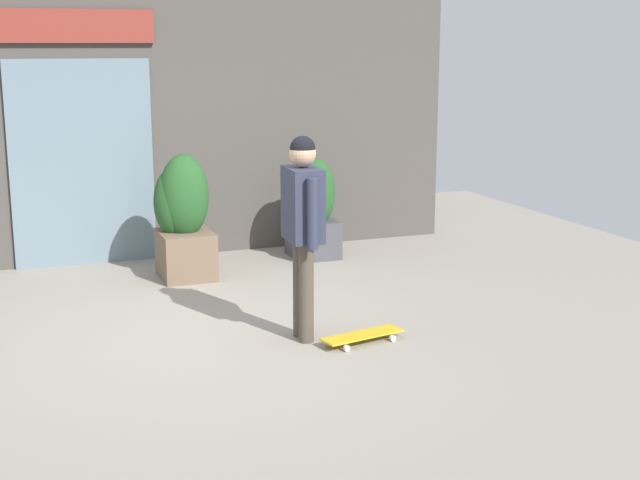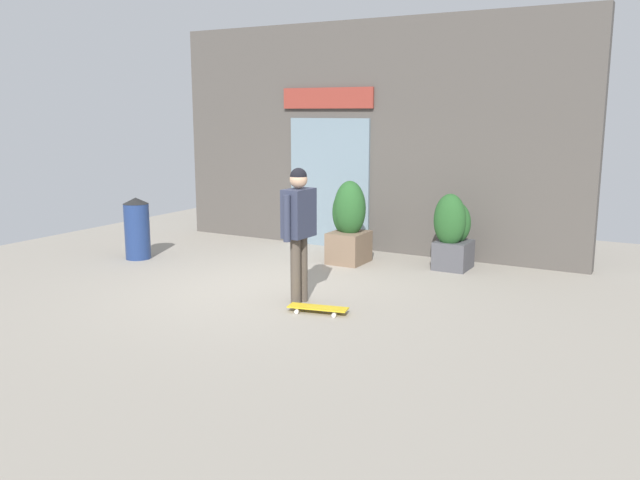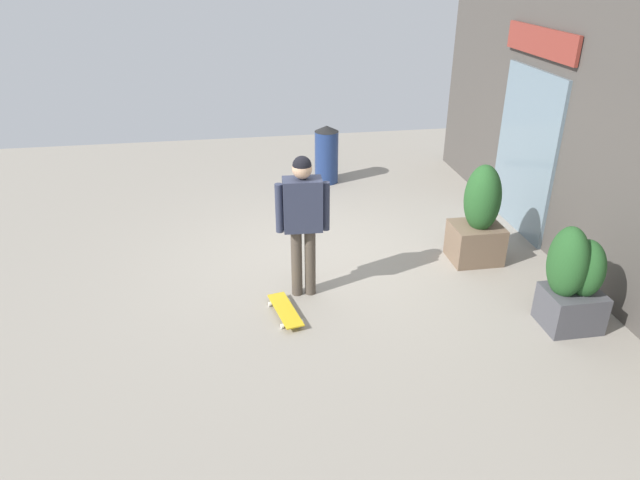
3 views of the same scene
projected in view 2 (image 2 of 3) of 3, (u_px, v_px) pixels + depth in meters
ground_plane at (269, 289)px, 9.21m from camera, size 12.00×12.00×0.00m
building_facade at (367, 139)px, 11.56m from camera, size 7.61×0.31×3.96m
skateboarder at (299, 221)px, 8.34m from camera, size 0.28×0.62×1.74m
skateboard at (318, 308)px, 8.10m from camera, size 0.77×0.36×0.08m
planter_box_left at (453, 233)px, 10.27m from camera, size 0.54×0.62×1.19m
planter_box_right at (348, 223)px, 10.72m from camera, size 0.59×0.65×1.34m
trash_bin at (137, 228)px, 11.01m from camera, size 0.42×0.42×1.03m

